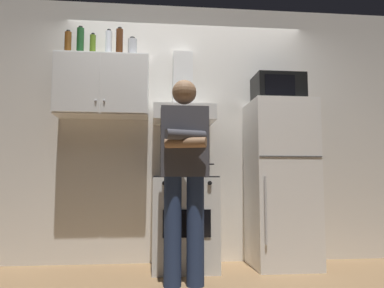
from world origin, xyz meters
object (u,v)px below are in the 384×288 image
(person_standing, at_px, (184,170))
(bottle_rum_dark, at_px, (119,43))
(cooking_pot, at_px, (199,169))
(bottle_olive_oil, at_px, (93,46))
(stove_oven, at_px, (184,222))
(bottle_vodka_clear, at_px, (109,44))
(refrigerator, at_px, (281,183))
(bottle_canister_steel, at_px, (132,48))
(upper_cabinet, at_px, (103,87))
(bottle_beer_brown, at_px, (68,44))
(bottle_wine_green, at_px, (80,42))
(microwave, at_px, (278,89))
(range_hood, at_px, (183,104))

(person_standing, bearing_deg, bottle_rum_dark, 129.27)
(cooking_pot, distance_m, bottle_olive_oil, 1.64)
(stove_oven, distance_m, bottle_vodka_clear, 1.92)
(refrigerator, xyz_separation_m, bottle_canister_steel, (-1.47, 0.12, 1.35))
(bottle_rum_dark, height_order, bottle_canister_steel, bottle_rum_dark)
(bottle_vodka_clear, bearing_deg, upper_cabinet, -166.81)
(cooking_pot, bearing_deg, person_standing, -110.30)
(person_standing, relative_size, bottle_rum_dark, 5.26)
(bottle_vodka_clear, distance_m, bottle_beer_brown, 0.40)
(bottle_olive_oil, bearing_deg, stove_oven, -9.46)
(bottle_rum_dark, bearing_deg, bottle_canister_steel, -2.49)
(stove_oven, bearing_deg, bottle_wine_green, 172.86)
(stove_oven, relative_size, bottle_vodka_clear, 2.99)
(refrigerator, bearing_deg, bottle_rum_dark, 175.63)
(microwave, distance_m, person_standing, 1.45)
(stove_oven, height_order, microwave, microwave)
(range_hood, relative_size, bottle_vodka_clear, 2.56)
(upper_cabinet, xyz_separation_m, person_standing, (0.75, -0.73, -0.85))
(upper_cabinet, relative_size, bottle_beer_brown, 3.32)
(bottle_canister_steel, bearing_deg, person_standing, -57.22)
(upper_cabinet, relative_size, stove_oven, 1.03)
(bottle_wine_green, bearing_deg, refrigerator, -3.71)
(person_standing, height_order, bottle_canister_steel, bottle_canister_steel)
(bottle_canister_steel, bearing_deg, upper_cabinet, 178.30)
(person_standing, distance_m, bottle_wine_green, 1.78)
(cooking_pot, bearing_deg, bottle_rum_dark, 162.69)
(range_hood, bearing_deg, bottle_vodka_clear, 179.25)
(stove_oven, relative_size, person_standing, 0.53)
(bottle_olive_oil, relative_size, bottle_rum_dark, 0.81)
(stove_oven, bearing_deg, bottle_olive_oil, 170.54)
(cooking_pot, xyz_separation_m, bottle_vodka_clear, (-0.88, 0.26, 1.26))
(bottle_canister_steel, height_order, bottle_beer_brown, bottle_beer_brown)
(range_hood, bearing_deg, bottle_canister_steel, -178.92)
(bottle_rum_dark, xyz_separation_m, bottle_wine_green, (-0.39, 0.01, -0.00))
(microwave, bearing_deg, range_hood, 173.54)
(cooking_pot, distance_m, bottle_wine_green, 1.73)
(refrigerator, xyz_separation_m, bottle_vodka_clear, (-1.70, 0.14, 1.39))
(cooking_pot, bearing_deg, bottle_vodka_clear, 163.84)
(range_hood, distance_m, bottle_beer_brown, 1.29)
(upper_cabinet, height_order, person_standing, upper_cabinet)
(stove_oven, bearing_deg, microwave, 1.15)
(microwave, height_order, person_standing, microwave)
(upper_cabinet, distance_m, bottle_rum_dark, 0.47)
(person_standing, distance_m, bottle_rum_dark, 1.60)
(bottle_beer_brown, bearing_deg, bottle_wine_green, -8.92)
(bottle_canister_steel, bearing_deg, bottle_beer_brown, 177.17)
(range_hood, xyz_separation_m, refrigerator, (0.95, -0.13, -0.80))
(microwave, height_order, bottle_beer_brown, bottle_beer_brown)
(bottle_vodka_clear, height_order, bottle_canister_steel, bottle_vodka_clear)
(microwave, bearing_deg, bottle_wine_green, 176.82)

